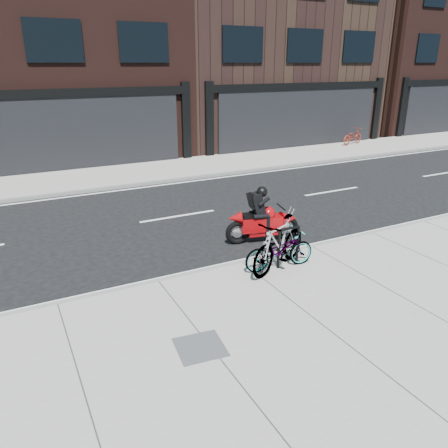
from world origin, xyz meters
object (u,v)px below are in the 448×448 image
motorcycle (266,219)px  utility_grate (200,347)px  bicycle_front (279,250)px  bicycle_far (352,136)px  bicycle_rear (279,244)px  bike_rack (288,243)px

motorcycle → utility_grate: motorcycle is taller
bicycle_front → bicycle_far: 16.70m
motorcycle → bicycle_rear: bearing=-101.4°
bike_rack → bicycle_front: (-0.24, 0.00, -0.11)m
bike_rack → utility_grate: (-2.97, -1.84, -0.54)m
bicycle_far → utility_grate: 19.97m
bike_rack → bicycle_far: bike_rack is taller
bicycle_rear → motorcycle: motorcycle is taller
bike_rack → utility_grate: 3.53m
bicycle_rear → utility_grate: bicycle_rear is taller
bike_rack → bicycle_front: 0.26m
motorcycle → utility_grate: 5.01m
bicycle_front → motorcycle: 1.88m
bicycle_far → motorcycle: bearing=114.5°
bike_rack → bicycle_rear: 0.26m
motorcycle → utility_grate: bearing=-121.9°
bicycle_front → utility_grate: (-2.73, -1.84, -0.42)m
bicycle_rear → motorcycle: bearing=132.6°
bicycle_front → bicycle_rear: bicycle_rear is taller
motorcycle → bicycle_front: bearing=-101.0°
bicycle_far → bike_rack: bearing=118.0°
bicycle_front → motorcycle: motorcycle is taller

